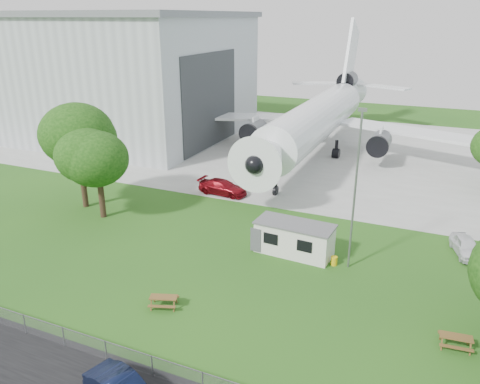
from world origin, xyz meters
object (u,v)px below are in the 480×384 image
at_px(hangar, 102,72).
at_px(picnic_east, 454,347).
at_px(picnic_west, 164,307).
at_px(airliner, 319,116).
at_px(site_cabin, 294,238).

bearing_deg(hangar, picnic_east, -34.32).
distance_m(hangar, picnic_west, 54.61).
bearing_deg(airliner, picnic_east, -64.15).
xyz_separation_m(hangar, picnic_east, (53.64, -36.62, -9.41)).
height_order(picnic_west, picnic_east, same).
distance_m(hangar, site_cabin, 51.65).
relative_size(site_cabin, picnic_east, 3.79).
xyz_separation_m(hangar, airliner, (35.97, -0.14, -4.14)).
distance_m(site_cabin, picnic_east, 14.03).
bearing_deg(airliner, picnic_west, -89.78).
bearing_deg(picnic_west, site_cabin, 42.48).
xyz_separation_m(site_cabin, picnic_west, (-5.60, -10.51, -1.31)).
bearing_deg(site_cabin, picnic_west, -118.06).
xyz_separation_m(picnic_west, picnic_east, (17.52, 3.24, 0.00)).
bearing_deg(site_cabin, picnic_east, -31.39).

